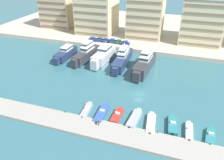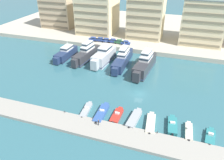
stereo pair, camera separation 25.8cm
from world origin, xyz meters
name	(u,v)px [view 2 (the right image)]	position (x,y,z in m)	size (l,w,h in m)	color
ground_plane	(139,93)	(0.00, 0.00, 0.00)	(400.00, 400.00, 0.00)	#336670
quay_promenade	(165,30)	(0.00, 65.24, 0.92)	(180.00, 70.00, 1.83)	#BCB29E
pier_dock	(121,135)	(0.00, -19.02, 0.37)	(120.00, 6.28, 0.75)	#9E998E
yacht_navy_far_left	(66,53)	(-33.94, 16.74, 1.88)	(4.04, 15.50, 6.42)	navy
yacht_charcoal_left	(86,53)	(-25.39, 17.99, 2.53)	(5.27, 18.53, 8.70)	#333338
yacht_silver_mid_left	(104,56)	(-17.94, 17.70, 2.54)	(5.61, 17.27, 7.90)	silver
yacht_navy_center_left	(123,59)	(-10.56, 18.46, 2.23)	(4.43, 21.41, 7.98)	navy
yacht_charcoal_center	(145,64)	(-1.51, 15.60, 2.67)	(5.78, 20.08, 8.96)	#333338
motorboat_grey_far_left	(86,110)	(-11.42, -13.04, 0.41)	(2.34, 7.28, 1.23)	#9EA3A8
motorboat_blue_left	(102,113)	(-7.03, -13.07, 0.51)	(2.42, 8.74, 1.36)	#33569E
motorboat_red_mid_left	(117,115)	(-3.02, -12.51, 0.39)	(2.19, 6.85, 1.18)	red
motorboat_grey_center_left	(134,119)	(1.57, -12.58, 0.54)	(2.78, 8.26, 1.08)	#9EA3A8
motorboat_cream_center	(151,123)	(5.80, -12.98, 0.50)	(2.77, 8.26, 1.00)	beige
motorboat_teal_center_right	(172,125)	(10.89, -12.08, 0.54)	(2.72, 7.25, 1.44)	teal
motorboat_cream_mid_right	(189,132)	(14.69, -13.04, 0.53)	(1.82, 6.74, 1.49)	beige
motorboat_teal_right	(210,137)	(19.39, -13.10, 0.43)	(2.60, 6.28, 1.39)	teal
car_blue_far_left	(93,39)	(-29.42, 34.34, 2.81)	(4.15, 2.01, 1.80)	#28428E
car_blue_left	(100,39)	(-26.10, 34.76, 2.81)	(4.17, 2.06, 1.80)	#28428E
car_blue_mid_left	(106,40)	(-23.18, 34.66, 2.81)	(4.21, 2.16, 1.80)	#28428E
car_blue_center_left	(113,41)	(-20.00, 34.93, 2.81)	(4.20, 2.14, 1.80)	#28428E
car_green_center	(119,41)	(-17.02, 34.79, 2.81)	(4.22, 2.17, 1.80)	#2D6642
car_blue_center_right	(126,43)	(-13.72, 34.19, 2.81)	(4.18, 2.09, 1.80)	#28428E
apartment_block_far_left	(59,9)	(-55.93, 50.70, 11.29)	(17.39, 13.10, 20.78)	#C6AD89
apartment_block_left	(98,12)	(-32.26, 47.70, 11.99)	(18.05, 17.42, 22.22)	beige
apartment_block_mid_left	(146,14)	(-7.82, 47.21, 13.12)	(16.32, 12.70, 24.43)	beige
apartment_block_center_left	(203,21)	(16.91, 48.21, 11.62)	(17.86, 16.48, 21.48)	beige
pedestrian_near_edge	(98,122)	(-5.93, -17.88, 1.71)	(0.25, 0.63, 1.62)	#282D3D
bollard_west	(65,111)	(-16.02, -16.13, 1.07)	(0.20, 0.20, 0.61)	#2D2D33
bollard_west_mid	(93,118)	(-8.07, -16.13, 1.07)	(0.20, 0.20, 0.61)	#2D2D33
bollard_east_mid	(124,125)	(-0.12, -16.13, 1.07)	(0.20, 0.20, 0.61)	#2D2D33
bollard_east	(157,132)	(7.83, -16.13, 1.07)	(0.20, 0.20, 0.61)	#2D2D33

